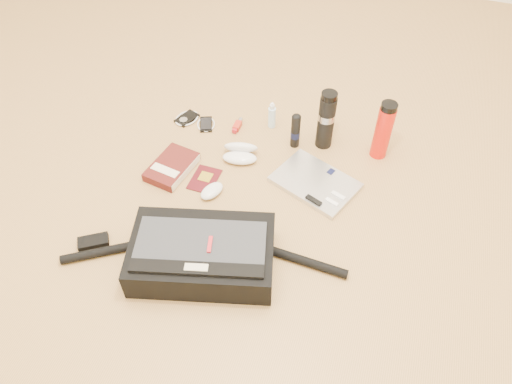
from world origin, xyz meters
TOP-DOWN VIEW (x-y plane):
  - ground at (0.00, 0.00)m, footprint 4.00×4.00m
  - messenger_bag at (-0.04, -0.28)m, footprint 0.97×0.41m
  - laptop at (0.24, 0.21)m, footprint 0.37×0.32m
  - book at (-0.33, 0.11)m, footprint 0.18×0.24m
  - passport at (-0.19, 0.10)m, footprint 0.10×0.14m
  - mouse at (-0.13, 0.04)m, footprint 0.10×0.12m
  - sunglasses_case at (-0.09, 0.27)m, footprint 0.16×0.15m
  - ipod at (-0.40, 0.43)m, footprint 0.12×0.12m
  - phone at (-0.30, 0.42)m, footprint 0.10×0.11m
  - inhaler at (-0.17, 0.44)m, footprint 0.03×0.09m
  - spray_bottle at (-0.02, 0.50)m, footprint 0.04×0.04m
  - aerosol_can at (0.10, 0.41)m, footprint 0.05×0.05m
  - thermos_black at (0.22, 0.45)m, footprint 0.09×0.09m
  - thermos_red at (0.45, 0.46)m, footprint 0.07×0.07m

SIDE VIEW (x-z plane):
  - ground at x=0.00m, z-range 0.00..0.00m
  - passport at x=-0.19m, z-range 0.00..0.01m
  - phone at x=-0.30m, z-range 0.00..0.01m
  - ipod at x=-0.40m, z-range 0.00..0.01m
  - laptop at x=0.24m, z-range 0.00..0.03m
  - inhaler at x=-0.17m, z-range 0.00..0.02m
  - mouse at x=-0.13m, z-range 0.00..0.03m
  - book at x=-0.33m, z-range 0.00..0.04m
  - sunglasses_case at x=-0.09m, z-range -0.01..0.07m
  - spray_bottle at x=-0.02m, z-range -0.01..0.12m
  - messenger_bag at x=-0.04m, z-range -0.01..0.13m
  - aerosol_can at x=0.10m, z-range 0.00..0.16m
  - thermos_red at x=0.45m, z-range 0.00..0.26m
  - thermos_black at x=0.22m, z-range 0.00..0.27m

